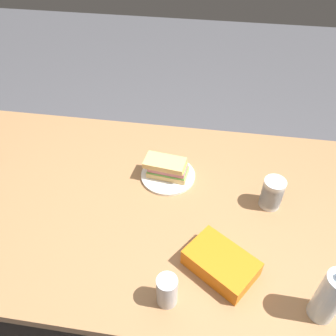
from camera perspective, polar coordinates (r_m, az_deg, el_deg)
The scene contains 8 objects.
ground_plane at distance 2.07m, azimuth -2.13°, elevation -19.80°, with size 8.00×8.00×0.00m, color #4C4C51.
dining_table at distance 1.48m, azimuth -2.82°, elevation -7.78°, with size 1.84×1.04×0.77m.
paper_plate at distance 1.52m, azimuth -0.00°, elevation -1.20°, with size 0.23×0.23×0.01m, color white.
sandwich at distance 1.48m, azimuth -0.16°, elevation 0.06°, with size 0.19×0.11×0.08m.
chip_bag at distance 1.23m, azimuth 8.60°, elevation -15.06°, with size 0.23×0.15×0.07m, color orange.
water_bottle_tall at distance 1.18m, azimuth 24.85°, elevation -18.48°, with size 0.08×0.08×0.22m.
plastic_cup_stack at distance 1.42m, azimuth 16.60°, elevation -3.94°, with size 0.08×0.08×0.13m.
soda_can_silver at distance 1.14m, azimuth -0.16°, elevation -19.33°, with size 0.07×0.07×0.12m, color silver.
Camera 1 is at (-0.21, 0.90, 1.85)m, focal length 37.46 mm.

